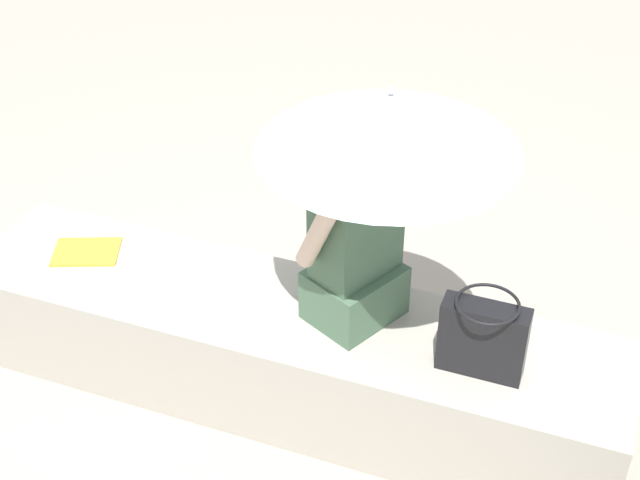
# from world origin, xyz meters

# --- Properties ---
(ground_plane) EXTENTS (14.00, 14.00, 0.00)m
(ground_plane) POSITION_xyz_m (0.00, 0.00, 0.00)
(ground_plane) COLOR #9E9384
(stone_bench) EXTENTS (2.75, 0.61, 0.48)m
(stone_bench) POSITION_xyz_m (0.00, 0.00, 0.24)
(stone_bench) COLOR #A8A093
(stone_bench) RESTS_ON ground
(person_seated) EXTENTS (0.40, 0.51, 0.90)m
(person_seated) POSITION_xyz_m (-0.27, -0.06, 0.86)
(person_seated) COLOR #47664C
(person_seated) RESTS_ON stone_bench
(parasol) EXTENTS (0.94, 0.94, 1.00)m
(parasol) POSITION_xyz_m (-0.36, -0.09, 1.34)
(parasol) COLOR #B7B7BC
(parasol) RESTS_ON stone_bench
(handbag_black) EXTENTS (0.32, 0.23, 0.32)m
(handbag_black) POSITION_xyz_m (-0.80, 0.08, 0.63)
(handbag_black) COLOR black
(handbag_black) RESTS_ON stone_bench
(magazine) EXTENTS (0.33, 0.29, 0.01)m
(magazine) POSITION_xyz_m (0.95, -0.04, 0.48)
(magazine) COLOR gold
(magazine) RESTS_ON stone_bench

